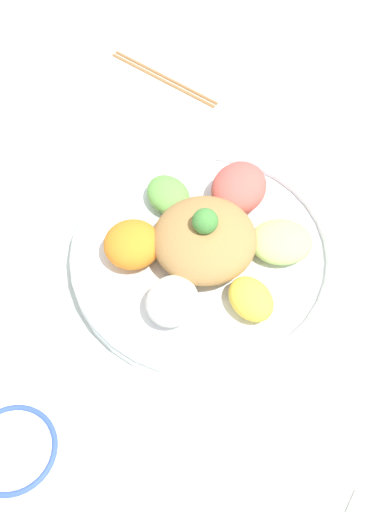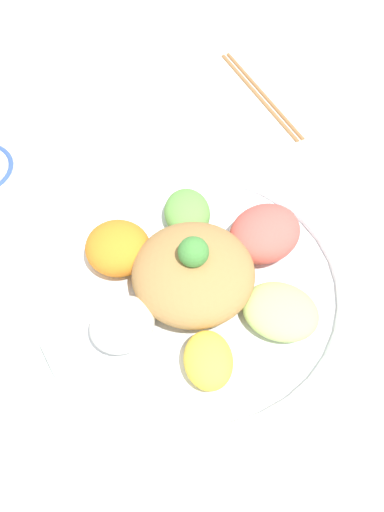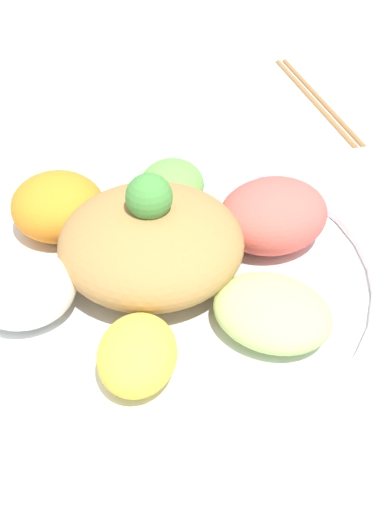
# 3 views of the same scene
# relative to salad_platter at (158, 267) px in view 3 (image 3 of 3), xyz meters

# --- Properties ---
(ground_plane) EXTENTS (2.40, 2.40, 0.00)m
(ground_plane) POSITION_rel_salad_platter_xyz_m (-0.00, 0.03, -0.03)
(ground_plane) COLOR silver
(salad_platter) EXTENTS (0.41, 0.41, 0.12)m
(salad_platter) POSITION_rel_salad_platter_xyz_m (0.00, 0.00, 0.00)
(salad_platter) COLOR white
(salad_platter) RESTS_ON ground_plane
(chopsticks_pair_near) EXTENTS (0.16, 0.21, 0.01)m
(chopsticks_pair_near) POSITION_rel_salad_platter_xyz_m (0.04, 0.41, -0.03)
(chopsticks_pair_near) COLOR #9E6B3D
(chopsticks_pair_near) RESTS_ON ground_plane
(serving_spoon_extra) EXTENTS (0.12, 0.10, 0.01)m
(serving_spoon_extra) POSITION_rel_salad_platter_xyz_m (-0.19, 0.21, -0.03)
(serving_spoon_extra) COLOR beige
(serving_spoon_extra) RESTS_ON ground_plane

